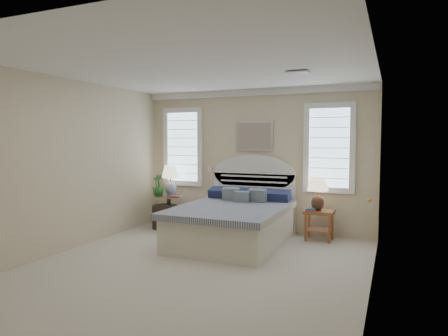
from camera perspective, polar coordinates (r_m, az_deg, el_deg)
floor at (r=5.65m, az=-4.08°, el=-13.94°), size 4.50×5.00×0.01m
ceiling at (r=5.46m, az=-4.23°, el=14.14°), size 4.50×5.00×0.01m
wall_back at (r=7.69m, az=4.41°, el=1.09°), size 4.50×0.02×2.70m
wall_left at (r=6.72m, az=-21.48°, el=0.41°), size 0.02×5.00×2.70m
wall_right at (r=4.80m, az=20.50°, el=-0.90°), size 0.02×5.00×2.70m
crown_molding at (r=7.69m, az=4.36°, el=10.72°), size 4.50×0.08×0.12m
hvac_vent at (r=5.79m, az=10.50°, el=13.29°), size 0.30×0.20×0.02m
switch_plate at (r=8.04m, az=-2.06°, el=-0.20°), size 0.08×0.01×0.12m
window_left at (r=8.29m, az=-5.84°, el=3.02°), size 0.90×0.06×1.60m
window_right at (r=7.33m, az=14.80°, el=2.79°), size 0.90×0.06×1.60m
painting at (r=7.64m, az=4.33°, el=4.60°), size 0.74×0.04×0.58m
closet_door at (r=6.00m, az=20.81°, el=-1.41°), size 0.02×1.80×2.40m
bed at (r=6.84m, az=1.54°, el=-7.42°), size 1.72×2.28×1.47m
side_table_left at (r=8.08m, az=-7.89°, el=-5.67°), size 0.56×0.56×0.63m
nightstand_right at (r=7.15m, az=13.44°, el=-7.02°), size 0.50×0.40×0.53m
floor_pot at (r=8.01m, az=-8.43°, el=-6.90°), size 0.65×0.65×0.46m
lamp_left at (r=8.12m, az=-7.63°, el=-1.25°), size 0.45×0.45×0.61m
lamp_right at (r=7.05m, az=13.25°, el=-3.00°), size 0.47×0.47×0.60m
potted_plant at (r=8.10m, az=-9.38°, el=-2.39°), size 0.29×0.29×0.43m
books_left at (r=7.88m, az=-7.03°, el=-4.04°), size 0.17×0.12×0.02m
books_right at (r=7.00m, az=12.28°, el=-5.84°), size 0.20×0.15×0.05m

